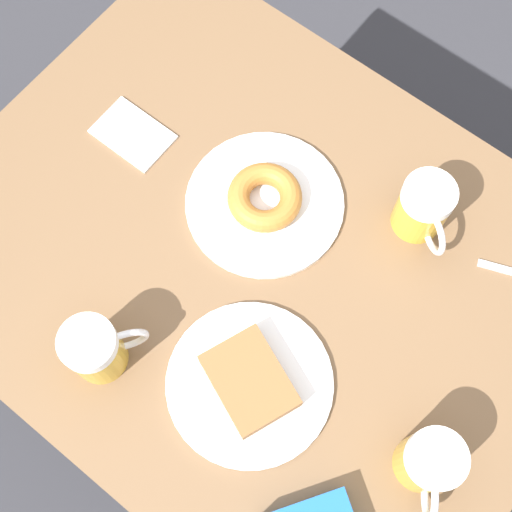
{
  "coord_description": "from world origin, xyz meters",
  "views": [
    {
      "loc": [
        0.3,
        0.23,
        1.84
      ],
      "look_at": [
        0.0,
        0.0,
        0.79
      ],
      "focal_mm": 50.0,
      "sensor_mm": 36.0,
      "label": 1
    }
  ],
  "objects": [
    {
      "name": "ground_plane",
      "position": [
        0.0,
        0.0,
        0.0
      ],
      "size": [
        8.0,
        8.0,
        0.0
      ],
      "primitive_type": "plane",
      "color": "#333338"
    },
    {
      "name": "table",
      "position": [
        0.0,
        0.0,
        0.71
      ],
      "size": [
        0.81,
        1.03,
        0.77
      ],
      "color": "brown",
      "rests_on": "ground_plane"
    },
    {
      "name": "plate_with_cake",
      "position": [
        0.16,
        0.11,
        0.79
      ],
      "size": [
        0.25,
        0.25,
        0.04
      ],
      "color": "white",
      "rests_on": "table"
    },
    {
      "name": "plate_with_donut",
      "position": [
        -0.09,
        -0.05,
        0.79
      ],
      "size": [
        0.26,
        0.26,
        0.05
      ],
      "color": "white",
      "rests_on": "table"
    },
    {
      "name": "beer_mug_left",
      "position": [
        0.1,
        0.38,
        0.83
      ],
      "size": [
        0.11,
        0.09,
        0.11
      ],
      "color": "gold",
      "rests_on": "table"
    },
    {
      "name": "beer_mug_center",
      "position": [
        -0.21,
        0.16,
        0.83
      ],
      "size": [
        0.09,
        0.11,
        0.11
      ],
      "color": "gold",
      "rests_on": "table"
    },
    {
      "name": "beer_mug_right",
      "position": [
        0.26,
        -0.09,
        0.83
      ],
      "size": [
        0.11,
        0.09,
        0.11
      ],
      "color": "gold",
      "rests_on": "table"
    },
    {
      "name": "napkin_folded",
      "position": [
        -0.05,
        -0.3,
        0.77
      ],
      "size": [
        0.09,
        0.13,
        0.0
      ],
      "rotation": [
        0.0,
        0.0,
        1.57
      ],
      "color": "white",
      "rests_on": "table"
    }
  ]
}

